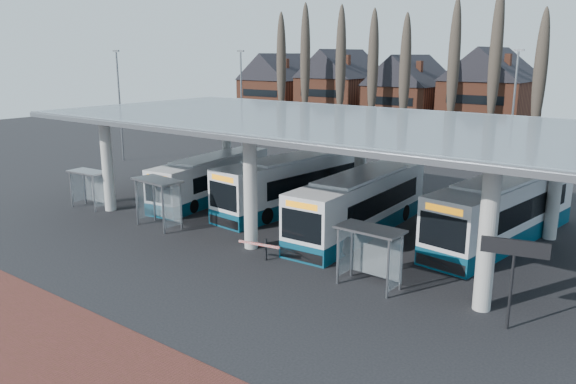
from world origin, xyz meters
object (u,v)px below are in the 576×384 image
Objects in this scene: bus_1 at (296,183)px; bus_2 at (361,204)px; bus_0 at (213,179)px; shelter_1 at (160,192)px; bus_3 at (504,211)px; shelter_0 at (90,181)px; shelter_2 at (371,243)px.

bus_2 is at bearing -12.90° from bus_1.
bus_0 is 6.81m from shelter_1.
bus_2 is at bearing -8.73° from bus_0.
bus_3 is (6.90, 3.19, 0.07)m from bus_2.
bus_1 is at bearing -166.80° from bus_3.
bus_3 reaches higher than shelter_1.
bus_3 reaches higher than shelter_0.
bus_2 is 4.47× the size of shelter_0.
bus_3 reaches higher than shelter_2.
bus_3 is 4.45× the size of shelter_2.
bus_1 is 4.61× the size of shelter_0.
bus_2 is 7.77m from shelter_2.
bus_0 reaches higher than shelter_1.
bus_2 reaches higher than shelter_2.
bus_1 is 1.03× the size of bus_2.
bus_0 is 0.86× the size of bus_3.
shelter_0 is 20.96m from shelter_2.
bus_3 is at bearing 34.56° from shelter_1.
shelter_0 is (-4.83, -6.39, 0.36)m from bus_0.
shelter_1 is (-9.73, -6.21, 0.48)m from bus_2.
bus_0 reaches higher than shelter_2.
shelter_1 is (-3.72, -8.17, 0.44)m from bus_1.
bus_3 is 4.05× the size of shelter_1.
shelter_0 is at bearing -134.74° from bus_0.
shelter_0 is at bearing -162.22° from bus_2.
bus_1 is 3.96× the size of shelter_1.
bus_3 is (18.78, 2.97, 0.23)m from bus_0.
bus_2 is at bearing 124.57° from shelter_2.
bus_2 reaches higher than shelter_1.
bus_0 is 19.02m from bus_3.
bus_2 reaches higher than bus_0.
shelter_2 is (20.96, -0.32, 0.15)m from shelter_0.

